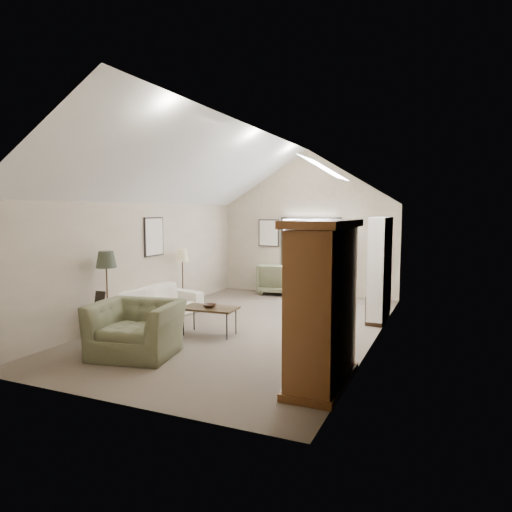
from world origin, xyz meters
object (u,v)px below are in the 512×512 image
at_px(coffee_table, 210,321).
at_px(side_table, 101,321).
at_px(side_chair, 297,285).
at_px(armchair_far, 277,279).
at_px(armoire, 323,304).
at_px(sofa, 153,303).
at_px(armchair_near, 136,329).

relative_size(coffee_table, side_table, 1.78).
bearing_deg(side_chair, coffee_table, -113.94).
xyz_separation_m(armchair_far, coffee_table, (0.37, -4.53, -0.17)).
height_order(armoire, side_table, armoire).
bearing_deg(side_chair, armoire, -82.52).
distance_m(armoire, sofa, 4.98).
distance_m(sofa, armchair_far, 4.12).
xyz_separation_m(armoire, coffee_table, (-2.60, 1.57, -0.84)).
distance_m(sofa, armchair_near, 2.55).
bearing_deg(sofa, side_chair, -28.32).
bearing_deg(side_table, armchair_far, 75.53).
distance_m(armoire, coffee_table, 3.15).
xyz_separation_m(side_table, side_chair, (2.36, 4.39, 0.18)).
xyz_separation_m(sofa, armchair_near, (1.29, -2.20, 0.09)).
bearing_deg(side_chair, sofa, -144.69).
distance_m(coffee_table, side_table, 2.01).
distance_m(armchair_near, side_chair, 5.10).
height_order(sofa, armchair_near, armchair_near).
relative_size(armchair_far, side_chair, 1.02).
relative_size(sofa, armchair_far, 2.43).
bearing_deg(coffee_table, armchair_near, -107.67).
distance_m(sofa, side_table, 1.60).
height_order(armchair_near, side_table, armchair_near).
xyz_separation_m(armchair_near, armchair_far, (0.12, 6.07, 0.00)).
relative_size(armchair_near, side_table, 2.30).
relative_size(armchair_near, coffee_table, 1.29).
bearing_deg(coffee_table, armoire, -31.17).
relative_size(armchair_near, armchair_far, 1.40).
bearing_deg(side_table, coffee_table, 27.74).
xyz_separation_m(armchair_near, side_chair, (1.07, 4.99, 0.03)).
bearing_deg(coffee_table, side_table, -152.26).
xyz_separation_m(sofa, coffee_table, (1.78, -0.66, -0.07)).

